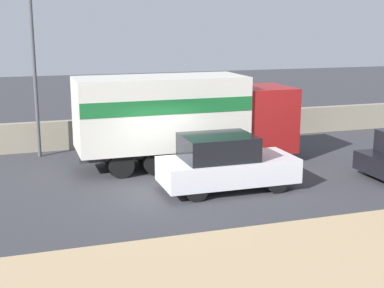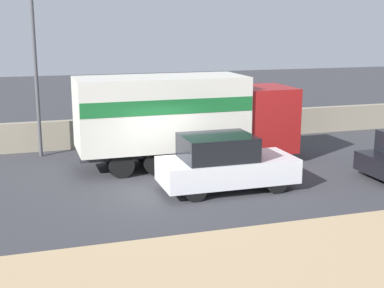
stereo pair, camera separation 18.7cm
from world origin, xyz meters
The scene contains 7 objects.
ground_plane centered at (0.00, 0.00, 0.00)m, with size 80.00×80.00×0.00m, color #38383D.
dirt_shoulder_foreground centered at (0.00, -6.17, 0.02)m, with size 60.00×5.10×0.04m.
stone_wall_backdrop centered at (0.00, 6.73, 0.60)m, with size 60.00×0.35×1.20m.
street_lamp centered at (-3.89, 5.80, 4.16)m, with size 0.56×0.28×7.21m.
box_truck centered at (1.00, 2.84, 1.89)m, with size 7.97×2.46×3.26m.
car_hatchback centered at (1.40, -0.43, 0.85)m, with size 4.20×1.86×1.75m.
pedestrian centered at (5.24, 5.14, 0.84)m, with size 0.35×0.35×1.61m.
Camera 1 is at (-4.53, -15.31, 5.06)m, focal length 50.00 mm.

